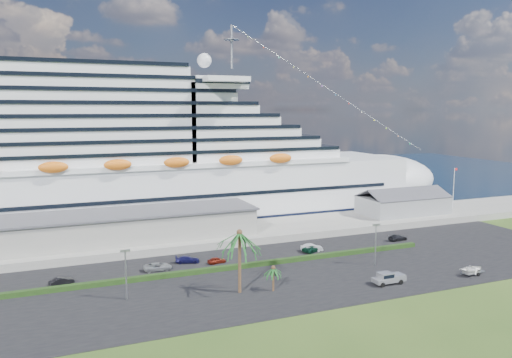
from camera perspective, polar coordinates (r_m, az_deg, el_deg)
name	(u,v)px	position (r m, az deg, el deg)	size (l,w,h in m)	color
ground	(304,293)	(86.32, 5.48, -12.83)	(420.00, 420.00, 0.00)	#2A4918
asphalt_lot	(277,273)	(95.59, 2.37, -10.68)	(140.00, 38.00, 0.12)	black
wharf	(227,234)	(121.27, -3.35, -6.24)	(240.00, 20.00, 1.80)	gray
water	(155,185)	(207.14, -11.42, -0.72)	(420.00, 160.00, 0.02)	#0B1831
cruise_ship	(120,162)	(137.04, -15.26, 1.84)	(191.00, 38.00, 54.00)	silver
terminal_building	(120,226)	(114.97, -15.30, -5.20)	(61.00, 15.00, 6.30)	gray
port_shed	(403,204)	(145.40, 16.44, -2.77)	(24.00, 12.31, 7.37)	gray
flagpole	(454,187)	(156.58, 21.67, -0.83)	(1.08, 0.16, 12.00)	silver
hedge	(228,268)	(97.04, -3.25, -10.08)	(88.00, 1.10, 0.90)	black
lamp_post_left	(126,268)	(83.84, -14.66, -9.83)	(1.60, 0.35, 8.27)	gray
lamp_post_right	(376,239)	(101.34, 13.53, -6.70)	(1.60, 0.35, 8.27)	gray
palm_tall	(239,240)	(83.10, -1.90, -6.96)	(8.82, 8.82, 11.13)	#47301E
palm_short	(273,271)	(85.35, 2.00, -10.43)	(3.53, 3.53, 4.56)	#47301E
parked_car_1	(61,281)	(95.24, -21.35, -10.83)	(1.45, 4.16, 1.37)	black
parked_car_2	(158,267)	(98.34, -11.16, -9.80)	(2.44, 5.29, 1.47)	#94989C
parked_car_3	(187,259)	(102.04, -7.84, -9.09)	(1.94, 4.78, 1.39)	#141345
parked_car_4	(217,260)	(101.10, -4.51, -9.24)	(1.49, 3.71, 1.27)	maroon
parked_car_5	(312,248)	(109.63, 6.39, -7.81)	(1.66, 4.76, 1.57)	silver
parked_car_6	(313,248)	(109.45, 6.48, -7.89)	(2.32, 5.04, 1.40)	#0C3321
parked_car_7	(398,237)	(122.38, 15.88, -6.45)	(1.94, 4.78, 1.39)	black
pickup_truck	(388,278)	(92.30, 14.89, -10.83)	(6.00, 2.40, 2.12)	black
boat_trailer	(473,269)	(102.22, 23.58, -9.43)	(5.94, 4.24, 1.66)	gray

